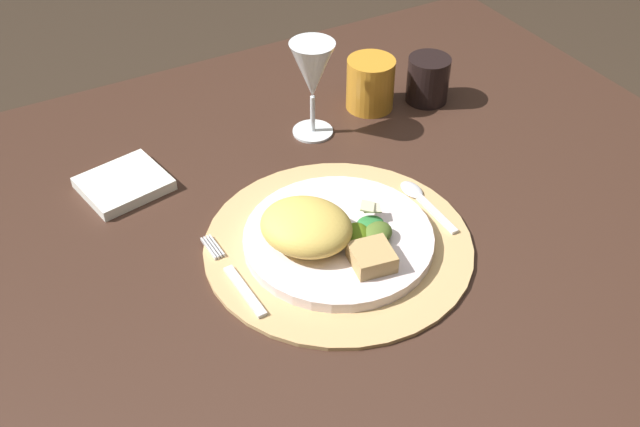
{
  "coord_description": "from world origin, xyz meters",
  "views": [
    {
      "loc": [
        -0.44,
        -0.65,
        1.39
      ],
      "look_at": [
        -0.06,
        0.03,
        0.73
      ],
      "focal_mm": 42.11,
      "sensor_mm": 36.0,
      "label": 1
    }
  ],
  "objects_px": {
    "fork": "(236,278)",
    "amber_tumbler": "(370,84)",
    "spoon": "(420,198)",
    "napkin": "(124,184)",
    "wine_glass": "(312,73)",
    "dinner_plate": "(338,239)",
    "dining_table": "(364,283)",
    "dark_tumbler": "(428,79)"
  },
  "relations": [
    {
      "from": "dining_table",
      "to": "napkin",
      "type": "relative_size",
      "value": 10.05
    },
    {
      "from": "dining_table",
      "to": "dinner_plate",
      "type": "bearing_deg",
      "value": -159.0
    },
    {
      "from": "dining_table",
      "to": "spoon",
      "type": "bearing_deg",
      "value": 0.76
    },
    {
      "from": "amber_tumbler",
      "to": "dark_tumbler",
      "type": "height_order",
      "value": "amber_tumbler"
    },
    {
      "from": "dinner_plate",
      "to": "fork",
      "type": "bearing_deg",
      "value": 178.88
    },
    {
      "from": "spoon",
      "to": "napkin",
      "type": "relative_size",
      "value": 1.1
    },
    {
      "from": "dark_tumbler",
      "to": "wine_glass",
      "type": "bearing_deg",
      "value": 178.48
    },
    {
      "from": "dining_table",
      "to": "fork",
      "type": "height_order",
      "value": "fork"
    },
    {
      "from": "fork",
      "to": "wine_glass",
      "type": "relative_size",
      "value": 1.04
    },
    {
      "from": "spoon",
      "to": "dark_tumbler",
      "type": "bearing_deg",
      "value": 52.95
    },
    {
      "from": "dining_table",
      "to": "dark_tumbler",
      "type": "relative_size",
      "value": 14.9
    },
    {
      "from": "spoon",
      "to": "dining_table",
      "type": "bearing_deg",
      "value": -179.24
    },
    {
      "from": "wine_glass",
      "to": "dark_tumbler",
      "type": "height_order",
      "value": "wine_glass"
    },
    {
      "from": "dinner_plate",
      "to": "napkin",
      "type": "bearing_deg",
      "value": 129.04
    },
    {
      "from": "wine_glass",
      "to": "dark_tumbler",
      "type": "distance_m",
      "value": 0.23
    },
    {
      "from": "fork",
      "to": "spoon",
      "type": "xyz_separation_m",
      "value": [
        0.29,
        0.02,
        -0.0
      ]
    },
    {
      "from": "napkin",
      "to": "wine_glass",
      "type": "distance_m",
      "value": 0.32
    },
    {
      "from": "dinner_plate",
      "to": "dining_table",
      "type": "bearing_deg",
      "value": 21.0
    },
    {
      "from": "spoon",
      "to": "fork",
      "type": "bearing_deg",
      "value": -175.88
    },
    {
      "from": "dining_table",
      "to": "fork",
      "type": "bearing_deg",
      "value": -174.47
    },
    {
      "from": "spoon",
      "to": "napkin",
      "type": "bearing_deg",
      "value": 146.69
    },
    {
      "from": "dining_table",
      "to": "spoon",
      "type": "relative_size",
      "value": 9.17
    },
    {
      "from": "wine_glass",
      "to": "dining_table",
      "type": "bearing_deg",
      "value": -99.72
    },
    {
      "from": "dark_tumbler",
      "to": "fork",
      "type": "bearing_deg",
      "value": -152.18
    },
    {
      "from": "amber_tumbler",
      "to": "wine_glass",
      "type": "bearing_deg",
      "value": -169.34
    },
    {
      "from": "dinner_plate",
      "to": "spoon",
      "type": "height_order",
      "value": "dinner_plate"
    },
    {
      "from": "dining_table",
      "to": "amber_tumbler",
      "type": "height_order",
      "value": "amber_tumbler"
    },
    {
      "from": "fork",
      "to": "amber_tumbler",
      "type": "height_order",
      "value": "amber_tumbler"
    },
    {
      "from": "dinner_plate",
      "to": "wine_glass",
      "type": "distance_m",
      "value": 0.29
    },
    {
      "from": "spoon",
      "to": "napkin",
      "type": "distance_m",
      "value": 0.43
    },
    {
      "from": "dinner_plate",
      "to": "spoon",
      "type": "distance_m",
      "value": 0.15
    },
    {
      "from": "fork",
      "to": "napkin",
      "type": "bearing_deg",
      "value": 103.75
    },
    {
      "from": "napkin",
      "to": "spoon",
      "type": "bearing_deg",
      "value": -33.31
    },
    {
      "from": "dining_table",
      "to": "wine_glass",
      "type": "relative_size",
      "value": 7.38
    },
    {
      "from": "dinner_plate",
      "to": "fork",
      "type": "height_order",
      "value": "dinner_plate"
    },
    {
      "from": "fork",
      "to": "dark_tumbler",
      "type": "height_order",
      "value": "dark_tumbler"
    },
    {
      "from": "dining_table",
      "to": "spoon",
      "type": "xyz_separation_m",
      "value": [
        0.09,
        0.0,
        0.13
      ]
    },
    {
      "from": "dinner_plate",
      "to": "fork",
      "type": "xyz_separation_m",
      "value": [
        -0.15,
        0.0,
        -0.01
      ]
    },
    {
      "from": "wine_glass",
      "to": "amber_tumbler",
      "type": "bearing_deg",
      "value": 10.66
    },
    {
      "from": "dining_table",
      "to": "dark_tumbler",
      "type": "bearing_deg",
      "value": 41.21
    },
    {
      "from": "amber_tumbler",
      "to": "spoon",
      "type": "bearing_deg",
      "value": -106.05
    },
    {
      "from": "fork",
      "to": "napkin",
      "type": "distance_m",
      "value": 0.26
    }
  ]
}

